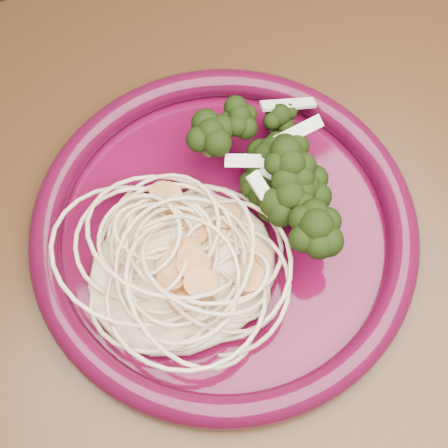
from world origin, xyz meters
name	(u,v)px	position (x,y,z in m)	size (l,w,h in m)	color
dining_table	(323,298)	(0.00, 0.00, 0.65)	(1.20, 0.80, 0.75)	#472814
dinner_plate	(224,229)	(-0.07, 0.07, 0.76)	(0.39, 0.39, 0.03)	#490620
spaghetti_pile	(182,265)	(-0.11, 0.05, 0.77)	(0.15, 0.13, 0.03)	beige
scallop_cluster	(178,245)	(-0.11, 0.05, 0.81)	(0.12, 0.12, 0.04)	#CB8748
broccoli_pile	(273,168)	(-0.01, 0.09, 0.78)	(0.09, 0.14, 0.05)	black
onion_garnish	(276,148)	(-0.01, 0.09, 0.81)	(0.06, 0.09, 0.06)	beige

